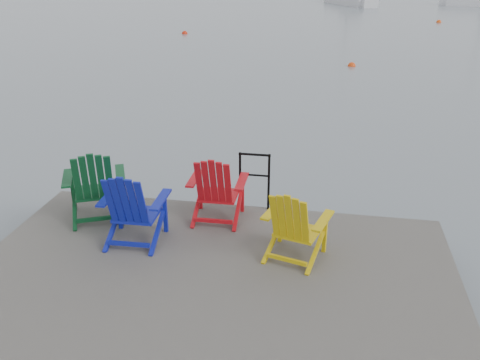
% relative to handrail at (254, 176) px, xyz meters
% --- Properties ---
extents(ground, '(400.00, 400.00, 0.00)m').
position_rel_handrail_xyz_m(ground, '(-0.25, -2.45, -1.04)').
color(ground, slate).
rests_on(ground, ground).
extents(dock, '(6.00, 5.00, 1.40)m').
position_rel_handrail_xyz_m(dock, '(-0.25, -2.45, -0.69)').
color(dock, '#302C2A').
rests_on(dock, ground).
extents(handrail, '(0.48, 0.04, 0.90)m').
position_rel_handrail_xyz_m(handrail, '(0.00, 0.00, 0.00)').
color(handrail, black).
rests_on(handrail, dock).
extents(chair_green, '(1.07, 1.03, 1.10)m').
position_rel_handrail_xyz_m(chair_green, '(-2.23, -0.74, 0.01)').
color(chair_green, '#0B3C1C').
rests_on(chair_green, dock).
extents(chair_blue, '(0.86, 0.80, 1.06)m').
position_rel_handrail_xyz_m(chair_blue, '(-1.43, -1.31, -0.01)').
color(chair_blue, '#0E1997').
rests_on(chair_blue, dock).
extents(chair_red, '(0.83, 0.77, 1.03)m').
position_rel_handrail_xyz_m(chair_red, '(-0.48, -0.49, -0.02)').
color(chair_red, red).
rests_on(chair_red, dock).
extents(chair_yellow, '(0.92, 0.87, 0.99)m').
position_rel_handrail_xyz_m(chair_yellow, '(0.71, -1.33, -0.04)').
color(chair_yellow, gold).
rests_on(chair_yellow, dock).
extents(sailboat_near, '(5.06, 7.84, 10.73)m').
position_rel_handrail_xyz_m(sailboat_near, '(2.32, 46.34, -0.69)').
color(sailboat_near, silver).
rests_on(sailboat_near, ground).
extents(buoy_a, '(0.32, 0.32, 0.32)m').
position_rel_handrail_xyz_m(buoy_a, '(1.84, 14.52, -1.04)').
color(buoy_a, '#E6400D').
rests_on(buoy_a, ground).
extents(buoy_b, '(0.34, 0.34, 0.34)m').
position_rel_handrail_xyz_m(buoy_b, '(-7.65, 22.87, -1.04)').
color(buoy_b, red).
rests_on(buoy_b, ground).
extents(buoy_d, '(0.35, 0.35, 0.35)m').
position_rel_handrail_xyz_m(buoy_d, '(8.16, 31.69, -1.04)').
color(buoy_d, '#E94A0D').
rests_on(buoy_d, ground).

